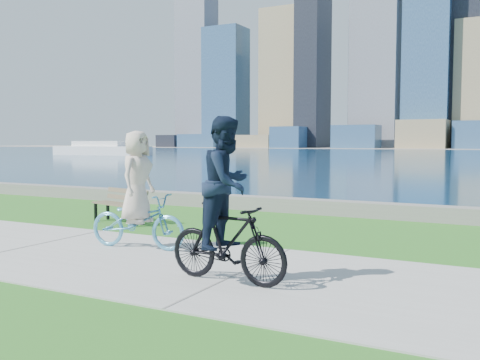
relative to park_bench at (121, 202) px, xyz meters
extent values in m
plane|color=#215E18|center=(0.42, -2.84, -0.45)|extent=(320.00, 320.00, 0.00)
cube|color=#979893|center=(0.42, -2.84, -0.44)|extent=(80.00, 3.50, 0.02)
cube|color=slate|center=(0.42, 3.36, -0.28)|extent=(90.00, 0.50, 0.35)
cube|color=#0B2C4B|center=(0.42, 69.16, -0.45)|extent=(320.00, 131.00, 0.01)
cube|color=black|center=(-81.51, 118.83, 1.33)|extent=(6.45, 6.04, 3.56)
cube|color=navy|center=(-71.19, 118.67, 1.42)|extent=(11.81, 6.59, 3.74)
cube|color=#857452|center=(-53.90, 117.42, 1.25)|extent=(11.10, 7.06, 3.40)
cube|color=navy|center=(-43.57, 117.27, 2.26)|extent=(7.81, 9.64, 5.42)
cube|color=navy|center=(-27.07, 118.25, 2.36)|extent=(10.57, 7.08, 5.63)
cube|color=#857452|center=(-11.85, 119.16, 2.86)|extent=(10.75, 9.20, 6.62)
cube|color=navy|center=(0.07, 119.67, 2.68)|extent=(10.87, 6.92, 6.26)
cube|color=slate|center=(-76.41, 124.88, 21.59)|extent=(10.20, 7.93, 44.08)
cube|color=navy|center=(-66.84, 125.19, 16.41)|extent=(11.03, 8.80, 33.72)
cube|color=#857452|center=(-50.96, 129.43, 18.48)|extent=(10.58, 10.00, 37.85)
cube|color=black|center=(-40.46, 124.40, 19.63)|extent=(6.17, 11.79, 40.15)
cube|color=slate|center=(-25.23, 128.59, 21.49)|extent=(11.73, 8.39, 43.88)
cube|color=navy|center=(-12.26, 127.13, 21.29)|extent=(10.45, 11.67, 43.48)
cube|color=#857452|center=(-1.40, 129.47, 14.39)|extent=(9.69, 11.31, 29.69)
cube|color=white|center=(-39.92, 43.69, 0.12)|extent=(13.34, 3.81, 1.14)
cube|color=white|center=(-39.92, 43.69, 1.03)|extent=(7.63, 2.86, 0.67)
cube|color=black|center=(-0.66, -0.08, -0.25)|extent=(0.06, 0.06, 0.40)
cube|color=black|center=(0.54, -0.38, -0.25)|extent=(0.06, 0.06, 0.40)
cube|color=black|center=(-0.58, 0.23, -0.25)|extent=(0.06, 0.06, 0.40)
cube|color=black|center=(0.62, -0.07, -0.25)|extent=(0.06, 0.06, 0.40)
cube|color=brown|center=(-0.06, -0.23, -0.03)|extent=(1.40, 0.44, 0.04)
cube|color=brown|center=(-0.02, -0.09, -0.03)|extent=(1.40, 0.44, 0.04)
cube|color=brown|center=(0.01, 0.05, -0.03)|extent=(1.40, 0.44, 0.04)
cube|color=brown|center=(0.04, 0.15, 0.08)|extent=(1.39, 0.40, 0.10)
cube|color=brown|center=(0.04, 0.17, 0.23)|extent=(1.39, 0.40, 0.10)
imported|color=#55A8D0|center=(2.16, -2.15, 0.02)|extent=(0.80, 1.79, 0.91)
imported|color=silver|center=(2.16, -2.15, 0.75)|extent=(0.57, 0.80, 1.51)
imported|color=black|center=(4.51, -3.34, 0.07)|extent=(0.58, 1.69, 1.01)
imported|color=black|center=(4.51, -3.34, 0.82)|extent=(0.66, 0.82, 1.65)
camera|label=1|loc=(7.70, -9.11, 1.34)|focal=40.00mm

